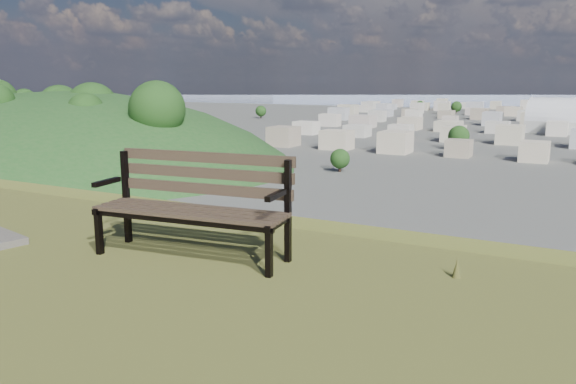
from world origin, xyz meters
The scene contains 4 objects.
park_bench centered at (0.00, 2.66, 25.56)m, with size 1.96×0.83×1.00m.
green_wooded_hill centered at (-147.22, 126.45, 0.13)m, with size 180.53×144.43×90.27m.
city_trees centered at (-26.39, 319.00, 4.83)m, with size 406.52×387.20×9.98m.
far_hills centered at (-60.92, 1402.93, 25.47)m, with size 2050.00×340.00×60.00m.
Camera 1 is at (3.29, -1.61, 26.70)m, focal length 35.00 mm.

